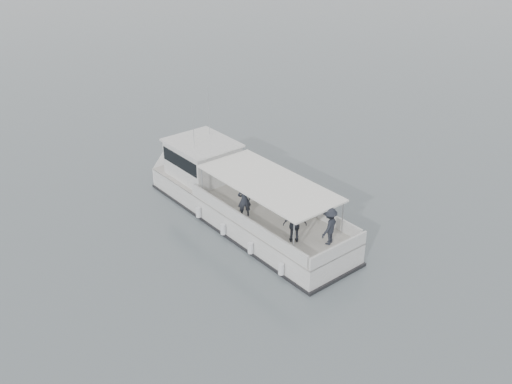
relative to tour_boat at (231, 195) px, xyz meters
The scene contains 2 objects.
ground 3.69m from the tour_boat, 153.59° to the left, with size 1400.00×1400.00×0.00m, color #525C60.
tour_boat is the anchor object (origin of this frame).
Camera 1 is at (17.07, -18.53, 12.48)m, focal length 40.00 mm.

